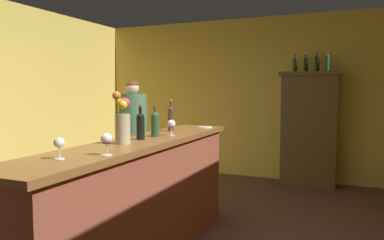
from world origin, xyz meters
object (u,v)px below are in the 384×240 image
display_cabinet (309,127)px  patron_tall (133,136)px  wine_glass_rear (107,140)px  display_bottle_center (317,62)px  wine_glass_mid (171,125)px  display_bottle_midright (327,62)px  display_bottle_midleft (306,63)px  bar_counter (140,201)px  wine_bottle_pinot (140,125)px  display_bottle_left (295,64)px  cheese_plate (205,127)px  wine_bottle_syrah (171,117)px  wine_bottle_merlot (155,123)px  flower_arrangement (122,119)px  wine_glass_front (59,144)px

display_cabinet → patron_tall: 2.75m
wine_glass_rear → display_bottle_center: (0.96, 4.04, 0.75)m
wine_glass_mid → display_bottle_midright: display_bottle_midright is taller
display_bottle_midleft → bar_counter: bearing=-106.5°
wine_bottle_pinot → display_cabinet: bearing=71.8°
display_bottle_left → wine_glass_rear: bearing=-99.0°
wine_glass_mid → cheese_plate: size_ratio=0.93×
wine_bottle_syrah → cheese_plate: (0.21, 0.46, -0.14)m
wine_bottle_pinot → wine_bottle_merlot: bearing=85.9°
bar_counter → wine_glass_rear: (0.18, -0.72, 0.63)m
wine_bottle_pinot → wine_glass_rear: 0.79m
wine_glass_rear → display_bottle_left: display_bottle_left is taller
wine_bottle_pinot → display_bottle_midleft: 3.50m
display_cabinet → wine_bottle_syrah: (-1.13, -2.57, 0.29)m
display_bottle_midleft → wine_glass_mid: bearing=-106.8°
wine_bottle_syrah → display_bottle_midright: 3.00m
bar_counter → wine_glass_rear: bearing=-75.5°
cheese_plate → display_bottle_center: display_bottle_center is taller
flower_arrangement → cheese_plate: 1.46m
wine_bottle_pinot → wine_glass_rear: bearing=-74.9°
bar_counter → wine_bottle_merlot: (-0.00, 0.28, 0.66)m
wine_bottle_pinot → display_bottle_left: (0.84, 3.27, 0.71)m
cheese_plate → patron_tall: patron_tall is taller
wine_glass_front → patron_tall: (-1.05, 2.50, -0.29)m
wine_glass_front → wine_glass_rear: 0.29m
wine_glass_front → display_bottle_midleft: size_ratio=0.48×
display_cabinet → wine_glass_rear: (-0.87, -4.04, 0.25)m
wine_glass_rear → display_bottle_center: display_bottle_center is taller
display_bottle_midleft → display_bottle_center: size_ratio=0.94×
wine_bottle_pinot → patron_tall: bearing=124.3°
wine_glass_mid → patron_tall: bearing=134.9°
wine_bottle_syrah → wine_bottle_merlot: size_ratio=1.17×
flower_arrangement → display_bottle_midright: 3.85m
wine_bottle_pinot → wine_bottle_merlot: (0.02, 0.23, -0.00)m
bar_counter → wine_glass_front: wine_glass_front is taller
wine_glass_mid → display_bottle_center: 3.19m
display_bottle_left → display_bottle_center: 0.32m
display_bottle_midright → patron_tall: display_bottle_midright is taller
display_bottle_center → display_bottle_midright: display_bottle_midright is taller
wine_bottle_pinot → flower_arrangement: (0.01, -0.29, 0.07)m
wine_bottle_syrah → flower_arrangement: flower_arrangement is taller
wine_bottle_merlot → cheese_plate: bearing=81.9°
wine_bottle_merlot → wine_glass_rear: size_ratio=1.95×
flower_arrangement → patron_tall: bearing=120.1°
wine_bottle_syrah → wine_glass_mid: bearing=-62.6°
flower_arrangement → cheese_plate: (0.14, 1.45, -0.19)m
wine_bottle_syrah → display_bottle_center: size_ratio=1.09×
bar_counter → display_bottle_midright: (1.29, 3.32, 1.39)m
display_bottle_left → display_bottle_center: size_ratio=0.96×
bar_counter → wine_glass_front: (-0.00, -0.94, 0.63)m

